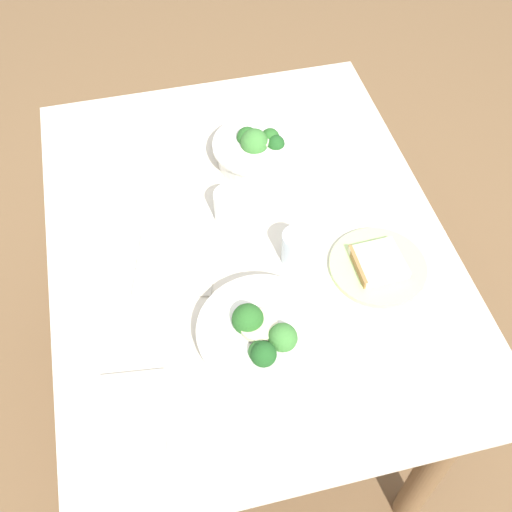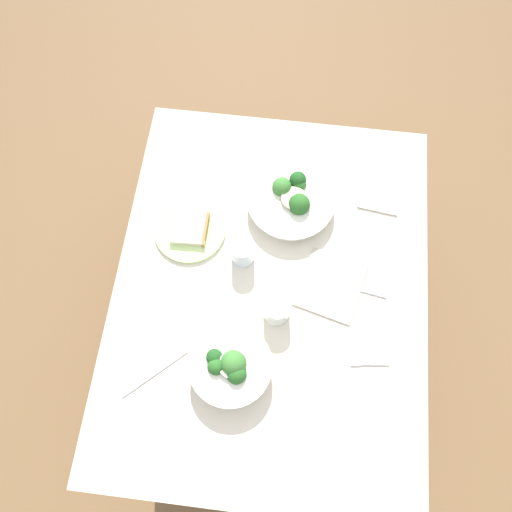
% 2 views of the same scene
% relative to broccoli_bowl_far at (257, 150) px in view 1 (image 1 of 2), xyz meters
% --- Properties ---
extents(ground_plane, '(6.00, 6.00, 0.00)m').
position_rel_broccoli_bowl_far_xyz_m(ground_plane, '(0.23, -0.08, -0.79)').
color(ground_plane, brown).
extents(dining_table, '(1.15, 0.88, 0.75)m').
position_rel_broccoli_bowl_far_xyz_m(dining_table, '(0.23, -0.08, -0.17)').
color(dining_table, beige).
rests_on(dining_table, ground_plane).
extents(broccoli_bowl_far, '(0.22, 0.22, 0.10)m').
position_rel_broccoli_bowl_far_xyz_m(broccoli_bowl_far, '(0.00, 0.00, 0.00)').
color(broccoli_bowl_far, silver).
rests_on(broccoli_bowl_far, dining_table).
extents(broccoli_bowl_near, '(0.26, 0.26, 0.09)m').
position_rel_broccoli_bowl_far_xyz_m(broccoli_bowl_near, '(0.50, -0.11, -0.01)').
color(broccoli_bowl_near, silver).
rests_on(broccoli_bowl_near, dining_table).
extents(bread_side_plate, '(0.21, 0.21, 0.03)m').
position_rel_broccoli_bowl_far_xyz_m(bread_side_plate, '(0.38, 0.17, -0.03)').
color(bread_side_plate, '#B7D684').
rests_on(bread_side_plate, dining_table).
extents(water_glass_center, '(0.07, 0.07, 0.08)m').
position_rel_broccoli_bowl_far_xyz_m(water_glass_center, '(0.32, 0.01, 0.00)').
color(water_glass_center, silver).
rests_on(water_glass_center, dining_table).
extents(water_glass_side, '(0.07, 0.07, 0.08)m').
position_rel_broccoli_bowl_far_xyz_m(water_glass_side, '(0.17, -0.10, -0.00)').
color(water_glass_side, silver).
rests_on(water_glass_side, dining_table).
extents(fork_by_far_bowl, '(0.03, 0.10, 0.00)m').
position_rel_broccoli_bowl_far_xyz_m(fork_by_far_bowl, '(0.26, -0.35, -0.04)').
color(fork_by_far_bowl, '#B7B7BC').
rests_on(fork_by_far_bowl, dining_table).
extents(fork_by_near_bowl, '(0.02, 0.11, 0.00)m').
position_rel_broccoli_bowl_far_xyz_m(fork_by_near_bowl, '(0.06, -0.36, -0.04)').
color(fork_by_near_bowl, '#B7B7BC').
rests_on(fork_by_near_bowl, dining_table).
extents(table_knife_left, '(0.14, 0.16, 0.00)m').
position_rel_broccoli_bowl_far_xyz_m(table_knife_left, '(-0.04, 0.20, -0.04)').
color(table_knife_left, '#B7B7BC').
rests_on(table_knife_left, dining_table).
extents(napkin_folded_upper, '(0.22, 0.21, 0.01)m').
position_rel_broccoli_bowl_far_xyz_m(napkin_folded_upper, '(0.26, -0.25, -0.04)').
color(napkin_folded_upper, '#B1A997').
rests_on(napkin_folded_upper, dining_table).
extents(napkin_folded_lower, '(0.22, 0.15, 0.01)m').
position_rel_broccoli_bowl_far_xyz_m(napkin_folded_lower, '(0.61, -0.38, -0.04)').
color(napkin_folded_lower, '#B1A997').
rests_on(napkin_folded_lower, dining_table).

